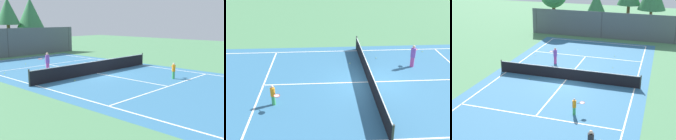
# 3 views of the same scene
# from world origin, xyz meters

# --- Properties ---
(ground_plane) EXTENTS (80.00, 80.00, 0.00)m
(ground_plane) POSITION_xyz_m (0.00, 0.00, 0.00)
(ground_plane) COLOR #4C8456
(court_surface) EXTENTS (13.00, 25.00, 0.01)m
(court_surface) POSITION_xyz_m (0.00, 0.00, 0.00)
(court_surface) COLOR teal
(court_surface) RESTS_ON ground_plane
(tennis_net) EXTENTS (11.90, 0.10, 1.10)m
(tennis_net) POSITION_xyz_m (0.00, 0.00, 0.51)
(tennis_net) COLOR #333833
(tennis_net) RESTS_ON ground_plane
(perimeter_fence) EXTENTS (18.00, 0.12, 3.20)m
(perimeter_fence) POSITION_xyz_m (0.00, 14.00, 1.60)
(perimeter_fence) COLOR #515B60
(perimeter_fence) RESTS_ON ground_plane
(tree_1) EXTENTS (2.66, 2.66, 5.24)m
(tree_1) POSITION_xyz_m (-1.31, 16.61, 3.73)
(tree_1) COLOR brown
(tree_1) RESTS_ON ground_plane
(player_0) EXTENTS (0.88, 0.67, 1.55)m
(player_0) POSITION_xyz_m (-2.19, 3.42, 0.80)
(player_0) COLOR #D14799
(player_0) RESTS_ON ground_plane
(player_1) EXTENTS (0.79, 0.63, 1.14)m
(player_1) POSITION_xyz_m (2.28, -5.41, 0.60)
(player_1) COLOR #3FA559
(player_1) RESTS_ON ground_plane
(tennis_ball_0) EXTENTS (0.07, 0.07, 0.07)m
(tennis_ball_0) POSITION_xyz_m (3.15, 3.94, 0.03)
(tennis_ball_0) COLOR #CCE533
(tennis_ball_0) RESTS_ON ground_plane
(tennis_ball_1) EXTENTS (0.07, 0.07, 0.07)m
(tennis_ball_1) POSITION_xyz_m (-1.33, 8.22, 0.03)
(tennis_ball_1) COLOR #CCE533
(tennis_ball_1) RESTS_ON ground_plane
(tennis_ball_2) EXTENTS (0.07, 0.07, 0.07)m
(tennis_ball_2) POSITION_xyz_m (-2.94, -0.84, 0.03)
(tennis_ball_2) COLOR #CCE533
(tennis_ball_2) RESTS_ON ground_plane
(tennis_ball_3) EXTENTS (0.07, 0.07, 0.07)m
(tennis_ball_3) POSITION_xyz_m (-4.95, 5.16, 0.03)
(tennis_ball_3) COLOR #CCE533
(tennis_ball_3) RESTS_ON ground_plane
(tennis_ball_4) EXTENTS (0.07, 0.07, 0.07)m
(tennis_ball_4) POSITION_xyz_m (-3.81, 1.21, 0.03)
(tennis_ball_4) COLOR #CCE533
(tennis_ball_4) RESTS_ON ground_plane
(tennis_ball_5) EXTENTS (0.07, 0.07, 0.07)m
(tennis_ball_5) POSITION_xyz_m (2.74, 7.35, 0.03)
(tennis_ball_5) COLOR #CCE533
(tennis_ball_5) RESTS_ON ground_plane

